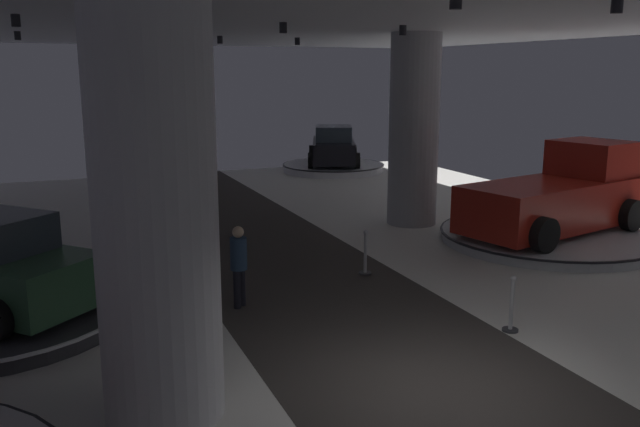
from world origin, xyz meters
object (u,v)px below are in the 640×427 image
display_platform_deep_right (333,167)px  visitor_walking_near (239,261)px  column_left (155,210)px  display_platform_mid_right (549,236)px  pickup_truck_mid_right (559,196)px  display_car_deep_right (333,147)px  column_right (414,130)px

display_platform_deep_right → visitor_walking_near: size_ratio=2.87×
column_left → display_platform_mid_right: 12.36m
pickup_truck_mid_right → display_car_deep_right: size_ratio=1.23×
column_right → display_platform_deep_right: (1.94, 10.37, -2.56)m
display_platform_deep_right → pickup_truck_mid_right: bearing=-87.4°
pickup_truck_mid_right → display_platform_mid_right: bearing=-166.6°
display_car_deep_right → visitor_walking_near: (-8.59, -15.38, -0.20)m
column_left → display_platform_mid_right: size_ratio=0.97×
column_right → pickup_truck_mid_right: 4.43m
column_left → column_right: (8.65, 8.59, 0.00)m
visitor_walking_near → pickup_truck_mid_right: bearing=10.9°
column_right → display_platform_deep_right: column_right is taller
display_platform_deep_right → display_car_deep_right: size_ratio=1.00×
display_car_deep_right → column_right: bearing=-100.6°
column_left → column_right: same height
visitor_walking_near → column_right: bearing=37.2°
pickup_truck_mid_right → visitor_walking_near: size_ratio=3.55×
display_platform_mid_right → display_platform_deep_right: size_ratio=1.25×
pickup_truck_mid_right → display_car_deep_right: 13.63m
display_car_deep_right → visitor_walking_near: size_ratio=2.87×
display_platform_deep_right → visitor_walking_near: 17.66m
display_platform_mid_right → pickup_truck_mid_right: (0.31, 0.07, 1.06)m
column_left → display_car_deep_right: size_ratio=1.20×
column_right → display_platform_mid_right: bearing=-56.2°
display_platform_mid_right → display_platform_deep_right: (-0.30, 13.71, 0.03)m
visitor_walking_near → display_platform_deep_right: bearing=60.8°
column_right → pickup_truck_mid_right: column_right is taller
column_right → visitor_walking_near: column_right is taller
column_right → visitor_walking_near: (-6.66, -5.05, -1.84)m
pickup_truck_mid_right → display_platform_deep_right: size_ratio=1.24×
display_platform_deep_right → visitor_walking_near: bearing=-119.2°
display_platform_mid_right → visitor_walking_near: visitor_walking_near is taller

